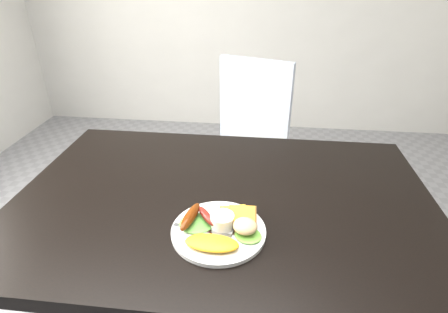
{
  "coord_description": "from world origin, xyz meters",
  "views": [
    {
      "loc": [
        0.1,
        -0.82,
        1.34
      ],
      "look_at": [
        0.01,
        -0.04,
        0.9
      ],
      "focal_mm": 28.0,
      "sensor_mm": 36.0,
      "label": 1
    }
  ],
  "objects_px": {
    "person": "(259,120)",
    "plate": "(219,231)",
    "dining_table": "(224,201)",
    "dining_chair": "(251,158)"
  },
  "relations": [
    {
      "from": "dining_chair",
      "to": "plate",
      "type": "xyz_separation_m",
      "value": [
        -0.05,
        -0.93,
        0.31
      ]
    },
    {
      "from": "dining_chair",
      "to": "plate",
      "type": "height_order",
      "value": "plate"
    },
    {
      "from": "dining_table",
      "to": "plate",
      "type": "height_order",
      "value": "plate"
    },
    {
      "from": "dining_table",
      "to": "dining_chair",
      "type": "xyz_separation_m",
      "value": [
        0.06,
        0.77,
        -0.28
      ]
    },
    {
      "from": "dining_table",
      "to": "person",
      "type": "xyz_separation_m",
      "value": [
        0.09,
        0.45,
        0.07
      ]
    },
    {
      "from": "dining_table",
      "to": "person",
      "type": "relative_size",
      "value": 0.75
    },
    {
      "from": "dining_table",
      "to": "person",
      "type": "bearing_deg",
      "value": 78.95
    },
    {
      "from": "person",
      "to": "plate",
      "type": "bearing_deg",
      "value": 81.07
    },
    {
      "from": "person",
      "to": "dining_chair",
      "type": "bearing_deg",
      "value": -85.94
    },
    {
      "from": "person",
      "to": "plate",
      "type": "xyz_separation_m",
      "value": [
        -0.08,
        -0.61,
        -0.05
      ]
    }
  ]
}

